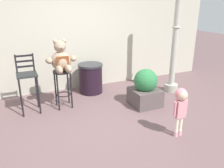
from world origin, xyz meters
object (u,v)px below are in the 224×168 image
trash_bin (91,78)px  child_walking (181,102)px  teddy_bear (61,60)px  lamppost (174,49)px  bar_chair_empty (27,79)px  bar_stool_with_teddy (63,82)px  planter_with_shrub (145,89)px

trash_bin → child_walking: bearing=-74.4°
teddy_bear → lamppost: size_ratio=0.24×
bar_chair_empty → child_walking: bearing=-42.1°
bar_chair_empty → lamppost: bearing=-3.8°
child_walking → bar_chair_empty: (-2.13, 1.93, 0.08)m
bar_stool_with_teddy → lamppost: bearing=-3.6°
planter_with_shrub → lamppost: bearing=23.6°
bar_stool_with_teddy → trash_bin: bearing=35.3°
bar_chair_empty → bar_stool_with_teddy: bearing=-4.6°
child_walking → planter_with_shrub: size_ratio=1.04×
lamppost → bar_chair_empty: (-3.30, 0.22, -0.36)m
child_walking → trash_bin: 2.54m
bar_chair_empty → planter_with_shrub: 2.39m
child_walking → trash_bin: bearing=-123.4°
child_walking → teddy_bear: bearing=-100.5°
bar_chair_empty → planter_with_shrub: size_ratio=1.45×
teddy_bear → planter_with_shrub: teddy_bear is taller
lamppost → planter_with_shrub: lamppost is taller
bar_chair_empty → planter_with_shrub: (2.27, -0.67, -0.32)m
planter_with_shrub → bar_chair_empty: bearing=163.5°
bar_stool_with_teddy → teddy_bear: teddy_bear is taller
trash_bin → planter_with_shrub: planter_with_shrub is taller
teddy_bear → lamppost: bearing=-2.9°
teddy_bear → trash_bin: (0.79, 0.59, -0.67)m
teddy_bear → child_walking: size_ratio=0.76×
child_walking → lamppost: lamppost is taller
child_walking → bar_chair_empty: size_ratio=0.72×
bar_stool_with_teddy → teddy_bear: (0.00, -0.03, 0.47)m
trash_bin → bar_chair_empty: size_ratio=0.61×
bar_stool_with_teddy → planter_with_shrub: size_ratio=1.00×
teddy_bear → child_walking: 2.39m
bar_stool_with_teddy → child_walking: bearing=-52.0°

